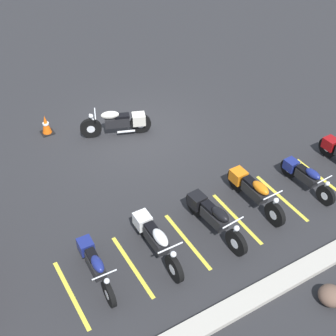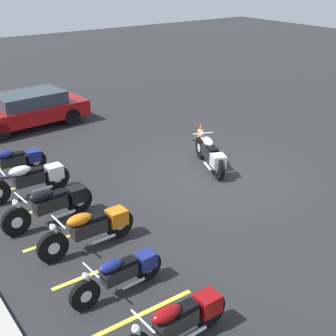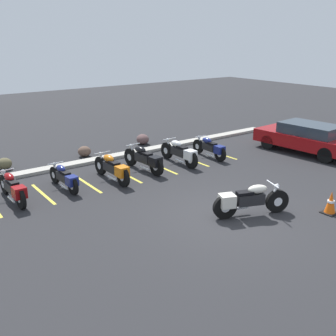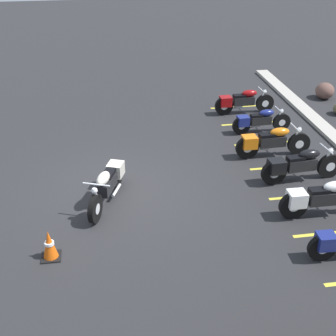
# 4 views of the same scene
# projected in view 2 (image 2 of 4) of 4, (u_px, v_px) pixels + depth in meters

# --- Properties ---
(ground) EXTENTS (60.00, 60.00, 0.00)m
(ground) POSITION_uv_depth(u_px,v_px,m) (213.00, 176.00, 13.47)
(ground) COLOR #262628
(motorcycle_cream_featured) EXTENTS (2.18, 1.05, 0.90)m
(motorcycle_cream_featured) POSITION_uv_depth(u_px,v_px,m) (211.00, 154.00, 13.74)
(motorcycle_cream_featured) COLOR black
(motorcycle_cream_featured) RESTS_ON ground
(parked_bike_0) EXTENTS (0.61, 2.16, 0.85)m
(parked_bike_0) POSITION_uv_depth(u_px,v_px,m) (179.00, 321.00, 7.43)
(parked_bike_0) COLOR black
(parked_bike_0) RESTS_ON ground
(parked_bike_1) EXTENTS (0.55, 1.97, 0.77)m
(parked_bike_1) POSITION_uv_depth(u_px,v_px,m) (122.00, 273.00, 8.65)
(parked_bike_1) COLOR black
(parked_bike_1) RESTS_ON ground
(parked_bike_2) EXTENTS (0.63, 2.26, 0.89)m
(parked_bike_2) POSITION_uv_depth(u_px,v_px,m) (92.00, 228.00, 9.99)
(parked_bike_2) COLOR black
(parked_bike_2) RESTS_ON ground
(parked_bike_3) EXTENTS (0.64, 2.30, 0.90)m
(parked_bike_3) POSITION_uv_depth(u_px,v_px,m) (53.00, 204.00, 10.96)
(parked_bike_3) COLOR black
(parked_bike_3) RESTS_ON ground
(parked_bike_4) EXTENTS (0.64, 2.29, 0.90)m
(parked_bike_4) POSITION_uv_depth(u_px,v_px,m) (32.00, 179.00, 12.20)
(parked_bike_4) COLOR black
(parked_bike_4) RESTS_ON ground
(parked_bike_5) EXTENTS (0.58, 2.06, 0.81)m
(parked_bike_5) POSITION_uv_depth(u_px,v_px,m) (14.00, 161.00, 13.41)
(parked_bike_5) COLOR black
(parked_bike_5) RESTS_ON ground
(car_red) EXTENTS (2.11, 4.42, 1.29)m
(car_red) POSITION_uv_depth(u_px,v_px,m) (28.00, 109.00, 17.21)
(car_red) COLOR black
(car_red) RESTS_ON ground
(traffic_cone) EXTENTS (0.40, 0.40, 0.66)m
(traffic_cone) POSITION_uv_depth(u_px,v_px,m) (201.00, 132.00, 16.00)
(traffic_cone) COLOR black
(traffic_cone) RESTS_ON ground
(stall_line_1) EXTENTS (0.10, 2.10, 0.00)m
(stall_line_1) POSITION_uv_depth(u_px,v_px,m) (143.00, 313.00, 8.25)
(stall_line_1) COLOR gold
(stall_line_1) RESTS_ON ground
(stall_line_2) EXTENTS (0.10, 2.10, 0.00)m
(stall_line_2) POSITION_uv_depth(u_px,v_px,m) (101.00, 270.00, 9.40)
(stall_line_2) COLOR gold
(stall_line_2) RESTS_ON ground
(stall_line_3) EXTENTS (0.10, 2.10, 0.00)m
(stall_line_3) POSITION_uv_depth(u_px,v_px,m) (68.00, 236.00, 10.55)
(stall_line_3) COLOR gold
(stall_line_3) RESTS_ON ground
(stall_line_4) EXTENTS (0.10, 2.10, 0.00)m
(stall_line_4) POSITION_uv_depth(u_px,v_px,m) (42.00, 209.00, 11.70)
(stall_line_4) COLOR gold
(stall_line_4) RESTS_ON ground
(stall_line_5) EXTENTS (0.10, 2.10, 0.00)m
(stall_line_5) POSITION_uv_depth(u_px,v_px,m) (20.00, 187.00, 12.85)
(stall_line_5) COLOR gold
(stall_line_5) RESTS_ON ground
(stall_line_6) EXTENTS (0.10, 2.10, 0.00)m
(stall_line_6) POSITION_uv_depth(u_px,v_px,m) (2.00, 168.00, 14.01)
(stall_line_6) COLOR gold
(stall_line_6) RESTS_ON ground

